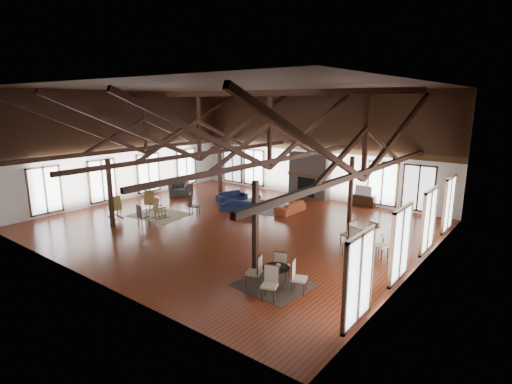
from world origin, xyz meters
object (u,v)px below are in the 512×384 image
Objects in this scene: cafe_table_near at (276,274)px; coffee_table at (261,199)px; armchair at (179,190)px; sofa_navy_front at (239,207)px; sofa_navy_left at (232,196)px; tv_console at (364,201)px; cafe_table_far at (364,238)px; sofa_orange at (290,207)px.

coffee_table is at bearing 129.55° from cafe_table_near.
sofa_navy_front is at bearing -54.34° from armchair.
tv_console is at bearing -42.61° from sofa_navy_left.
cafe_table_near is at bearing -80.31° from tv_console.
sofa_navy_left is 2.10m from coffee_table.
tv_console reaches higher than coffee_table.
cafe_table_near is 1.58× the size of tv_console.
sofa_navy_left is 3.39m from armchair.
tv_console is at bearing 39.26° from coffee_table.
cafe_table_far is at bearing -18.05° from sofa_navy_front.
armchair is 0.58× the size of cafe_table_far.
armchair reaches higher than sofa_navy_front.
sofa_navy_left is 0.85× the size of cafe_table_far.
sofa_orange is 4.18m from tv_console.
sofa_orange is at bearing -71.33° from sofa_navy_left.
sofa_navy_front is 2.59m from sofa_orange.
coffee_table is (0.21, 1.61, 0.11)m from sofa_navy_front.
sofa_orange reaches higher than sofa_navy_left.
coffee_table is at bearing -71.10° from sofa_navy_left.
coffee_table is 5.41m from armchair.
sofa_navy_front is 5.13m from armchair.
sofa_navy_front is 7.24m from cafe_table_far.
sofa_navy_front reaches higher than sofa_orange.
cafe_table_far is 6.83m from tv_console.
sofa_navy_front reaches higher than coffee_table.
sofa_navy_front is 2.49m from sofa_navy_left.
armchair is 12.36m from cafe_table_far.
sofa_navy_front is 0.93× the size of cafe_table_far.
cafe_table_near reaches higher than sofa_orange.
sofa_orange is at bearing 150.40° from cafe_table_far.
sofa_orange is 5.82m from cafe_table_far.
sofa_navy_left is 3.94m from sofa_orange.
sofa_orange is 7.23m from armchair.
sofa_navy_front is 8.53m from cafe_table_near.
tv_console is at bearing -23.16° from armchair.
armchair reaches higher than coffee_table.
cafe_table_near is (6.08, -7.36, 0.10)m from coffee_table.
armchair is at bearing 171.34° from cafe_table_far.
sofa_orange is at bearing 120.04° from cafe_table_near.
armchair is 10.54m from tv_console.
tv_console is (2.40, 3.42, 0.03)m from sofa_orange.
sofa_navy_front is at bearing -111.48° from sofa_navy_left.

